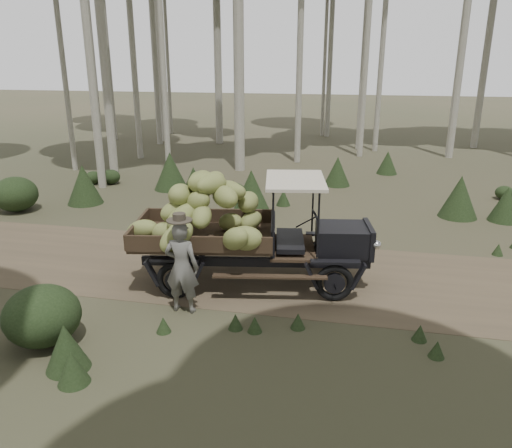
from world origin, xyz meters
name	(u,v)px	position (x,y,z in m)	size (l,w,h in m)	color
ground	(364,281)	(0.00, 0.00, 0.00)	(120.00, 120.00, 0.00)	#473D2B
dirt_track	(364,281)	(0.00, 0.00, 0.00)	(70.00, 4.00, 0.01)	brown
banana_truck	(230,221)	(-2.84, -0.77, 1.45)	(5.43, 2.94, 2.52)	black
farmer	(182,266)	(-3.43, -2.12, 0.94)	(0.67, 0.50, 1.98)	#5B5953
undergrowth	(215,224)	(-3.85, 1.51, 0.57)	(20.00, 23.24, 1.39)	#233319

